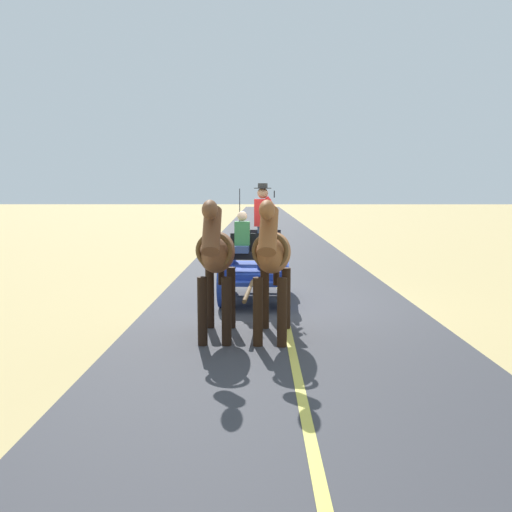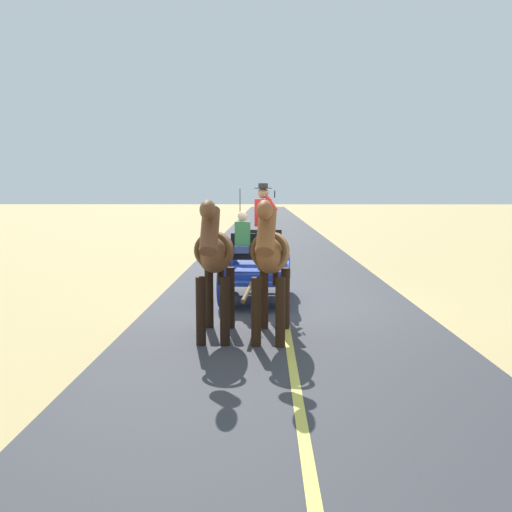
{
  "view_description": "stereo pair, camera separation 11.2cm",
  "coord_description": "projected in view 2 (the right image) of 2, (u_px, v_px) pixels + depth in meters",
  "views": [
    {
      "loc": [
        0.48,
        11.1,
        2.3
      ],
      "look_at": [
        0.55,
        0.73,
        1.1
      ],
      "focal_mm": 38.2,
      "sensor_mm": 36.0,
      "label": 1
    },
    {
      "loc": [
        0.37,
        11.1,
        2.3
      ],
      "look_at": [
        0.55,
        0.73,
        1.1
      ],
      "focal_mm": 38.2,
      "sensor_mm": 36.0,
      "label": 2
    }
  ],
  "objects": [
    {
      "name": "ground_plane",
      "position": [
        283.0,
        305.0,
        11.29
      ],
      "size": [
        200.0,
        200.0,
        0.0
      ],
      "primitive_type": "plane",
      "color": "tan"
    },
    {
      "name": "road_surface",
      "position": [
        283.0,
        304.0,
        11.29
      ],
      "size": [
        5.47,
        160.0,
        0.01
      ],
      "primitive_type": "cube",
      "color": "#38383D",
      "rests_on": "ground"
    },
    {
      "name": "road_centre_stripe",
      "position": [
        283.0,
        304.0,
        11.29
      ],
      "size": [
        0.12,
        160.0,
        0.0
      ],
      "primitive_type": "cube",
      "color": "#DBCC4C",
      "rests_on": "road_surface"
    },
    {
      "name": "horse_drawn_carriage",
      "position": [
        257.0,
        263.0,
        11.58
      ],
      "size": [
        1.53,
        4.51,
        2.5
      ],
      "color": "#1E3899",
      "rests_on": "ground"
    },
    {
      "name": "horse_near_side",
      "position": [
        271.0,
        256.0,
        8.49
      ],
      "size": [
        0.72,
        2.14,
        2.21
      ],
      "color": "brown",
      "rests_on": "ground"
    },
    {
      "name": "horse_off_side",
      "position": [
        215.0,
        256.0,
        8.55
      ],
      "size": [
        0.58,
        2.13,
        2.21
      ],
      "color": "brown",
      "rests_on": "ground"
    }
  ]
}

